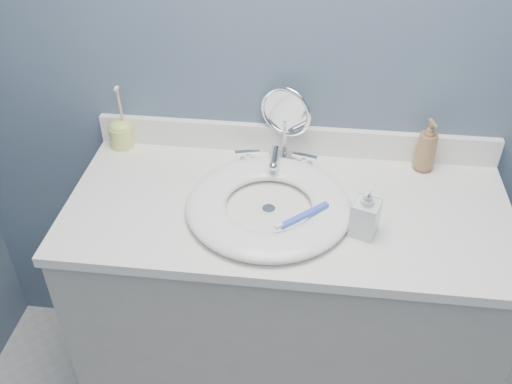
# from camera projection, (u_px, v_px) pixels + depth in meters

# --- Properties ---
(back_wall) EXTENTS (2.20, 0.02, 2.40)m
(back_wall) POSITION_uv_depth(u_px,v_px,m) (299.00, 54.00, 1.59)
(back_wall) COLOR #4D5773
(back_wall) RESTS_ON ground
(vanity_cabinet) EXTENTS (1.20, 0.55, 0.85)m
(vanity_cabinet) POSITION_uv_depth(u_px,v_px,m) (283.00, 314.00, 1.85)
(vanity_cabinet) COLOR #AEA99F
(vanity_cabinet) RESTS_ON ground
(countertop) EXTENTS (1.22, 0.57, 0.03)m
(countertop) POSITION_uv_depth(u_px,v_px,m) (288.00, 209.00, 1.58)
(countertop) COLOR white
(countertop) RESTS_ON vanity_cabinet
(backsplash) EXTENTS (1.22, 0.02, 0.09)m
(backsplash) POSITION_uv_depth(u_px,v_px,m) (295.00, 140.00, 1.75)
(backsplash) COLOR white
(backsplash) RESTS_ON countertop
(basin) EXTENTS (0.45, 0.45, 0.04)m
(basin) POSITION_uv_depth(u_px,v_px,m) (269.00, 205.00, 1.54)
(basin) COLOR white
(basin) RESTS_ON countertop
(drain) EXTENTS (0.04, 0.04, 0.01)m
(drain) POSITION_uv_depth(u_px,v_px,m) (269.00, 209.00, 1.55)
(drain) COLOR silver
(drain) RESTS_ON countertop
(faucet) EXTENTS (0.25, 0.13, 0.07)m
(faucet) POSITION_uv_depth(u_px,v_px,m) (276.00, 161.00, 1.69)
(faucet) COLOR silver
(faucet) RESTS_ON countertop
(makeup_mirror) EXTENTS (0.16, 0.09, 0.24)m
(makeup_mirror) POSITION_uv_depth(u_px,v_px,m) (285.00, 120.00, 1.68)
(makeup_mirror) COLOR silver
(makeup_mirror) RESTS_ON countertop
(soap_bottle_amber) EXTENTS (0.08, 0.08, 0.16)m
(soap_bottle_amber) POSITION_uv_depth(u_px,v_px,m) (427.00, 145.00, 1.65)
(soap_bottle_amber) COLOR olive
(soap_bottle_amber) RESTS_ON countertop
(soap_bottle_clear) EXTENTS (0.08, 0.08, 0.15)m
(soap_bottle_clear) POSITION_uv_depth(u_px,v_px,m) (366.00, 211.00, 1.43)
(soap_bottle_clear) COLOR silver
(soap_bottle_clear) RESTS_ON countertop
(toothbrush_holder) EXTENTS (0.07, 0.07, 0.21)m
(toothbrush_holder) POSITION_uv_depth(u_px,v_px,m) (121.00, 133.00, 1.77)
(toothbrush_holder) COLOR #D3D96C
(toothbrush_holder) RESTS_ON countertop
(toothbrush_lying) EXTENTS (0.14, 0.13, 0.02)m
(toothbrush_lying) POSITION_uv_depth(u_px,v_px,m) (302.00, 216.00, 1.46)
(toothbrush_lying) COLOR blue
(toothbrush_lying) RESTS_ON basin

